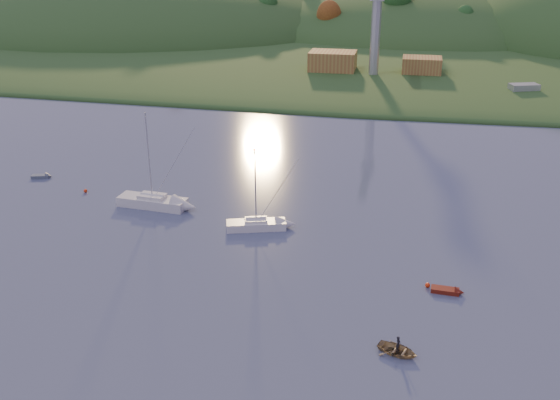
% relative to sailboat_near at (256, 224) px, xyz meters
% --- Properties ---
extents(far_shore, '(620.00, 220.00, 1.50)m').
position_rel_sailboat_near_xyz_m(far_shore, '(6.37, 191.73, -0.66)').
color(far_shore, '#24451B').
rests_on(far_shore, ground).
extents(shore_slope, '(640.00, 150.00, 7.00)m').
position_rel_sailboat_near_xyz_m(shore_slope, '(6.37, 126.73, -0.66)').
color(shore_slope, '#24451B').
rests_on(shore_slope, ground).
extents(hill_left_far, '(120.00, 100.00, 32.00)m').
position_rel_sailboat_near_xyz_m(hill_left_far, '(-153.63, 176.73, -0.66)').
color(hill_left_far, '#24451B').
rests_on(hill_left_far, ground).
extents(hill_left, '(170.00, 140.00, 44.00)m').
position_rel_sailboat_near_xyz_m(hill_left, '(-83.63, 161.73, -0.66)').
color(hill_left, '#24451B').
rests_on(hill_left, ground).
extents(hill_center, '(140.00, 120.00, 36.00)m').
position_rel_sailboat_near_xyz_m(hill_center, '(16.37, 171.73, -0.66)').
color(hill_center, '#24451B').
rests_on(hill_center, ground).
extents(hillside_trees, '(280.00, 50.00, 32.00)m').
position_rel_sailboat_near_xyz_m(hillside_trees, '(6.37, 146.73, -0.66)').
color(hillside_trees, '#1B4C1D').
rests_on(hillside_trees, ground).
extents(wharf, '(42.00, 16.00, 2.40)m').
position_rel_sailboat_near_xyz_m(wharf, '(11.37, 83.73, 0.54)').
color(wharf, slate).
rests_on(wharf, ground).
extents(shed_west, '(11.00, 8.00, 4.80)m').
position_rel_sailboat_near_xyz_m(shed_west, '(-1.63, 84.73, 4.14)').
color(shed_west, '#975F32').
rests_on(shed_west, wharf).
extents(shed_east, '(9.00, 7.00, 4.00)m').
position_rel_sailboat_near_xyz_m(shed_east, '(19.37, 85.73, 3.74)').
color(shed_east, '#975F32').
rests_on(shed_east, wharf).
extents(dock_crane, '(3.20, 28.00, 20.30)m').
position_rel_sailboat_near_xyz_m(dock_crane, '(8.37, 80.12, 16.51)').
color(dock_crane, '#B7B7BC').
rests_on(dock_crane, wharf).
extents(sailboat_near, '(7.37, 4.08, 9.80)m').
position_rel_sailboat_near_xyz_m(sailboat_near, '(0.00, 0.00, 0.00)').
color(sailboat_near, white).
rests_on(sailboat_near, ground).
extents(sailboat_far, '(9.23, 3.47, 12.53)m').
position_rel_sailboat_near_xyz_m(sailboat_far, '(-14.73, 3.82, 0.14)').
color(sailboat_far, silver).
rests_on(sailboat_far, ground).
extents(canoe, '(4.06, 3.48, 0.71)m').
position_rel_sailboat_near_xyz_m(canoe, '(17.37, -21.29, -0.31)').
color(canoe, '#9B8355').
rests_on(canoe, ground).
extents(paddler, '(0.51, 0.61, 1.44)m').
position_rel_sailboat_near_xyz_m(paddler, '(17.37, -21.29, 0.06)').
color(paddler, black).
rests_on(paddler, ground).
extents(red_tender, '(3.24, 1.28, 1.08)m').
position_rel_sailboat_near_xyz_m(red_tender, '(22.26, -10.43, -0.43)').
color(red_tender, '#63190E').
rests_on(red_tender, ground).
extents(grey_dinghy, '(3.08, 1.80, 1.09)m').
position_rel_sailboat_near_xyz_m(grey_dinghy, '(-34.27, 10.57, -0.44)').
color(grey_dinghy, '#515E6A').
rests_on(grey_dinghy, ground).
extents(work_vessel, '(14.84, 9.14, 3.60)m').
position_rel_sailboat_near_xyz_m(work_vessel, '(40.77, 73.65, 0.62)').
color(work_vessel, slate).
rests_on(work_vessel, ground).
extents(buoy_1, '(0.50, 0.50, 0.50)m').
position_rel_sailboat_near_xyz_m(buoy_1, '(19.97, -9.75, -0.41)').
color(buoy_1, red).
rests_on(buoy_1, ground).
extents(buoy_2, '(0.50, 0.50, 0.50)m').
position_rel_sailboat_near_xyz_m(buoy_2, '(-25.66, 6.54, -0.41)').
color(buoy_2, red).
rests_on(buoy_2, ground).
extents(buoy_3, '(0.50, 0.50, 0.50)m').
position_rel_sailboat_near_xyz_m(buoy_3, '(-7.33, 28.62, -0.41)').
color(buoy_3, red).
rests_on(buoy_3, ground).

